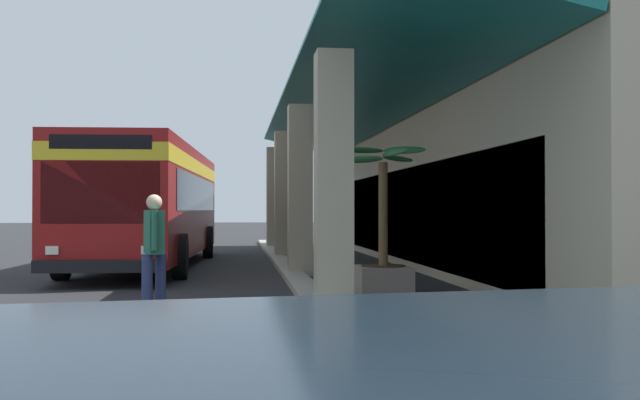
% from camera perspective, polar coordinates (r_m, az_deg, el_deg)
% --- Properties ---
extents(ground, '(120.00, 120.00, 0.00)m').
position_cam_1_polar(ground, '(22.50, 4.04, -4.64)').
color(ground, '#262628').
extents(curb_strip, '(26.96, 0.50, 0.12)m').
position_cam_1_polar(curb_strip, '(19.20, -2.97, -5.14)').
color(curb_strip, '#9E998E').
rests_on(curb_strip, ground).
extents(plaza_building, '(22.77, 16.52, 7.76)m').
position_cam_1_polar(plaza_building, '(22.13, 22.89, 5.41)').
color(plaza_building, '#B2A88E').
rests_on(plaza_building, ground).
extents(transit_bus, '(11.32, 3.19, 3.34)m').
position_cam_1_polar(transit_bus, '(19.58, -13.51, 0.22)').
color(transit_bus, maroon).
rests_on(transit_bus, ground).
extents(pedestrian, '(0.70, 0.36, 1.75)m').
position_cam_1_polar(pedestrian, '(10.84, -13.23, -3.57)').
color(pedestrian, navy).
rests_on(pedestrian, ground).
extents(potted_palm, '(1.84, 1.64, 2.67)m').
position_cam_1_polar(potted_palm, '(12.60, 5.11, -4.75)').
color(potted_palm, gray).
rests_on(potted_palm, ground).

